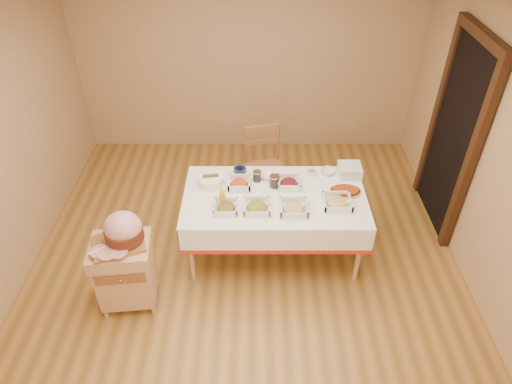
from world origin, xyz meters
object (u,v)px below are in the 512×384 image
(bread_basket, at_px, (211,181))
(ham_on_board, at_px, (122,231))
(preserve_jar_right, at_px, (274,182))
(mustard_bottle, at_px, (222,196))
(plate_stack, at_px, (350,170))
(dining_table, at_px, (274,208))
(dining_chair, at_px, (265,167))
(butcher_cart, at_px, (125,270))
(preserve_jar_left, at_px, (257,177))
(brass_platter, at_px, (345,191))

(bread_basket, bearing_deg, ham_on_board, -130.00)
(ham_on_board, height_order, preserve_jar_right, ham_on_board)
(mustard_bottle, bearing_deg, plate_stack, 19.87)
(preserve_jar_right, bearing_deg, dining_table, -90.11)
(plate_stack, bearing_deg, dining_table, -156.00)
(dining_chair, bearing_deg, preserve_jar_right, -83.24)
(ham_on_board, xyz_separation_m, bread_basket, (0.70, 0.83, -0.07))
(butcher_cart, height_order, bread_basket, bread_basket)
(preserve_jar_left, bearing_deg, plate_stack, 6.24)
(ham_on_board, relative_size, preserve_jar_left, 4.12)
(butcher_cart, relative_size, ham_on_board, 1.59)
(preserve_jar_right, relative_size, bread_basket, 0.49)
(mustard_bottle, relative_size, brass_platter, 0.60)
(dining_chair, distance_m, mustard_bottle, 1.12)
(preserve_jar_right, xyz_separation_m, plate_stack, (0.80, 0.21, -0.00))
(bread_basket, relative_size, brass_platter, 0.87)
(dining_chair, relative_size, preserve_jar_left, 8.61)
(dining_table, relative_size, mustard_bottle, 9.93)
(preserve_jar_right, distance_m, brass_platter, 0.72)
(ham_on_board, bearing_deg, butcher_cart, -141.98)
(dining_table, relative_size, preserve_jar_left, 15.96)
(dining_chair, bearing_deg, plate_stack, -29.79)
(preserve_jar_right, xyz_separation_m, brass_platter, (0.71, -0.10, -0.04))
(plate_stack, bearing_deg, dining_chair, 150.21)
(ham_on_board, height_order, plate_stack, ham_on_board)
(butcher_cart, distance_m, bread_basket, 1.21)
(preserve_jar_left, bearing_deg, dining_chair, 81.56)
(dining_table, bearing_deg, mustard_bottle, -167.01)
(butcher_cart, height_order, mustard_bottle, mustard_bottle)
(preserve_jar_left, bearing_deg, preserve_jar_right, -30.14)
(butcher_cart, height_order, preserve_jar_left, preserve_jar_left)
(brass_platter, bearing_deg, preserve_jar_right, 171.93)
(preserve_jar_right, bearing_deg, bread_basket, 177.14)
(butcher_cart, height_order, ham_on_board, ham_on_board)
(preserve_jar_left, relative_size, plate_stack, 0.49)
(dining_table, height_order, ham_on_board, ham_on_board)
(mustard_bottle, bearing_deg, butcher_cart, -146.96)
(bread_basket, height_order, brass_platter, bread_basket)
(butcher_cart, relative_size, bread_basket, 2.84)
(butcher_cart, xyz_separation_m, brass_platter, (2.10, 0.74, 0.35))
(dining_chair, height_order, ham_on_board, ham_on_board)
(butcher_cart, relative_size, mustard_bottle, 4.08)
(ham_on_board, distance_m, preserve_jar_right, 1.57)
(butcher_cart, bearing_deg, ham_on_board, 38.02)
(dining_chair, xyz_separation_m, ham_on_board, (-1.26, -1.51, 0.37))
(butcher_cart, distance_m, dining_chair, 2.03)
(bread_basket, height_order, plate_stack, bread_basket)
(preserve_jar_left, relative_size, bread_basket, 0.43)
(plate_stack, bearing_deg, brass_platter, -106.09)
(butcher_cart, xyz_separation_m, mustard_bottle, (0.88, 0.57, 0.42))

